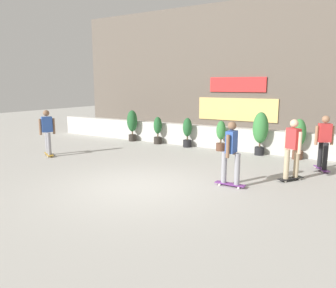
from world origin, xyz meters
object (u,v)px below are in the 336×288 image
Objects in this scene: potted_plant_2 at (187,131)px; skater_foreground at (324,140)px; potted_plant_1 at (158,130)px; skater_far_right at (293,147)px; skater_far_left at (231,151)px; potted_plant_5 at (299,136)px; potted_plant_4 at (260,130)px; potted_plant_3 at (221,135)px; potted_plant_0 at (132,123)px; skater_by_wall_right at (47,131)px.

skater_foreground is at bearing -13.53° from potted_plant_2.
skater_far_right is at bearing -24.91° from potted_plant_1.
potted_plant_1 is 0.71× the size of skater_far_left.
potted_plant_5 reaches higher than potted_plant_1.
skater_far_right is at bearing -110.60° from skater_foreground.
potted_plant_3 is at bearing 180.00° from potted_plant_4.
skater_foreground is 1.71m from skater_far_right.
potted_plant_5 is (5.89, -0.00, 0.19)m from potted_plant_1.
potted_plant_1 is 6.55m from skater_far_left.
skater_foreground is at bearing -8.88° from potted_plant_0.
skater_far_right reaches higher than potted_plant_1.
potted_plant_4 is at bearing 95.94° from skater_far_left.
skater_by_wall_right is (-0.67, -4.21, 0.12)m from potted_plant_0.
potted_plant_5 is 0.84× the size of skater_by_wall_right.
skater_far_left reaches higher than potted_plant_2.
potted_plant_2 is 5.51m from skater_foreground.
potted_plant_3 is 4.35m from skater_far_right.
potted_plant_2 is 0.86× the size of potted_plant_5.
potted_plant_5 is (2.91, 0.00, 0.18)m from potted_plant_3.
skater_far_left reaches higher than potted_plant_0.
potted_plant_2 is 1.51m from potted_plant_3.
skater_foreground is (2.29, -1.29, -0.00)m from potted_plant_4.
skater_far_right and skater_far_left have the same top height.
potted_plant_3 is at bearing 39.73° from skater_by_wall_right.
potted_plant_0 is at bearing 180.00° from potted_plant_4.
potted_plant_1 is (1.41, 0.00, -0.19)m from potted_plant_0.
skater_far_left is at bearing -121.94° from skater_foreground.
potted_plant_3 is 2.91m from potted_plant_5.
skater_foreground is at bearing -18.52° from potted_plant_3.
potted_plant_1 is 0.75× the size of potted_plant_4.
potted_plant_0 is 1.19× the size of potted_plant_1.
skater_foreground is at bearing -10.68° from potted_plant_1.
potted_plant_0 is 1.16× the size of potted_plant_2.
potted_plant_2 is 3.07m from potted_plant_4.
skater_by_wall_right reaches higher than potted_plant_3.
potted_plant_3 is (1.51, 0.00, -0.03)m from potted_plant_2.
potted_plant_5 is at bearing 0.00° from potted_plant_2.
potted_plant_1 is 6.87m from skater_far_right.
skater_far_right reaches higher than potted_plant_4.
potted_plant_5 is at bearing 0.00° from potted_plant_4.
potted_plant_3 is 0.84× the size of potted_plant_5.
skater_far_left is (-1.24, -1.36, 0.00)m from skater_far_right.
potted_plant_3 is at bearing -0.00° from potted_plant_1.
potted_plant_5 is 9.02m from skater_by_wall_right.
potted_plant_3 reaches higher than potted_plant_1.
potted_plant_4 reaches higher than potted_plant_1.
potted_plant_4 is (3.06, -0.00, 0.28)m from potted_plant_2.
skater_far_left is at bearing -84.06° from potted_plant_4.
skater_far_right is (6.23, -2.89, 0.30)m from potted_plant_1.
skater_far_right reaches higher than potted_plant_2.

